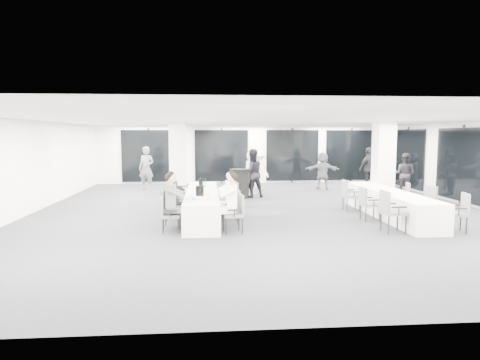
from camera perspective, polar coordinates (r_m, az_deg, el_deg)
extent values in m
cube|color=#27272C|center=(13.25, 3.09, -4.26)|extent=(14.00, 16.00, 0.02)
cube|color=white|center=(13.04, 3.16, 8.02)|extent=(14.00, 16.00, 0.02)
cube|color=white|center=(13.99, -26.66, 1.48)|extent=(0.02, 16.00, 2.80)
cube|color=white|center=(21.02, 0.24, 3.42)|extent=(14.00, 0.02, 2.80)
cube|color=white|center=(5.29, 14.68, -4.51)|extent=(14.00, 0.02, 2.80)
cube|color=black|center=(20.96, 0.25, 3.27)|extent=(13.60, 0.06, 2.50)
cube|color=black|center=(16.43, 27.39, 1.85)|extent=(0.06, 14.00, 2.50)
cube|color=white|center=(16.18, -8.28, 2.58)|extent=(0.60, 0.60, 2.80)
cube|color=white|center=(15.16, 18.56, 2.11)|extent=(0.60, 0.60, 2.80)
cube|color=white|center=(12.31, -5.05, -3.24)|extent=(0.90, 5.00, 0.75)
cube|color=white|center=(13.05, 19.30, -3.03)|extent=(0.90, 5.00, 0.75)
cylinder|color=black|center=(16.00, -0.01, -0.49)|extent=(0.68, 0.68, 1.08)
cylinder|color=black|center=(15.95, -0.01, 1.43)|extent=(0.78, 0.78, 0.02)
cube|color=#55585D|center=(10.49, -9.27, -4.73)|extent=(0.46, 0.47, 0.07)
cube|color=#55585D|center=(10.45, -10.39, -3.43)|extent=(0.09, 0.42, 0.42)
cylinder|color=black|center=(10.71, -10.24, -5.74)|extent=(0.03, 0.03, 0.37)
cylinder|color=black|center=(10.35, -10.24, -6.15)|extent=(0.03, 0.03, 0.37)
cylinder|color=black|center=(10.71, -8.29, -5.70)|extent=(0.03, 0.03, 0.37)
cylinder|color=black|center=(10.36, -8.23, -6.11)|extent=(0.03, 0.03, 0.37)
cube|color=black|center=(10.68, -9.30, -3.70)|extent=(0.31, 0.07, 0.04)
cube|color=black|center=(10.24, -9.27, -4.12)|extent=(0.31, 0.07, 0.04)
cube|color=#55585D|center=(11.08, -9.01, -3.93)|extent=(0.48, 0.50, 0.08)
cube|color=#55585D|center=(11.06, -10.17, -2.55)|extent=(0.08, 0.46, 0.46)
cylinder|color=black|center=(11.34, -9.89, -4.97)|extent=(0.04, 0.04, 0.41)
cylinder|color=black|center=(10.95, -10.15, -5.37)|extent=(0.04, 0.04, 0.41)
cylinder|color=black|center=(11.30, -7.86, -4.98)|extent=(0.04, 0.04, 0.41)
cylinder|color=black|center=(10.91, -8.06, -5.38)|extent=(0.04, 0.04, 0.41)
cube|color=black|center=(11.30, -8.88, -2.86)|extent=(0.34, 0.05, 0.04)
cube|color=black|center=(10.81, -9.17, -3.27)|extent=(0.34, 0.05, 0.04)
cube|color=#55585D|center=(11.93, -8.69, -3.20)|extent=(0.51, 0.52, 0.08)
cube|color=#55585D|center=(11.93, -9.76, -1.90)|extent=(0.10, 0.47, 0.46)
cylinder|color=black|center=(12.20, -9.45, -4.19)|extent=(0.04, 0.04, 0.41)
cylinder|color=black|center=(11.81, -9.79, -4.53)|extent=(0.04, 0.04, 0.41)
cylinder|color=black|center=(12.14, -7.57, -4.21)|extent=(0.04, 0.04, 0.41)
cylinder|color=black|center=(11.74, -7.85, -4.56)|extent=(0.04, 0.04, 0.41)
cube|color=black|center=(12.15, -8.50, -2.22)|extent=(0.35, 0.07, 0.04)
cube|color=black|center=(11.66, -8.90, -2.57)|extent=(0.35, 0.07, 0.04)
cube|color=#55585D|center=(12.82, -8.39, -2.45)|extent=(0.60, 0.62, 0.09)
cube|color=#55585D|center=(12.74, -9.45, -1.21)|extent=(0.18, 0.49, 0.49)
cylinder|color=black|center=(13.03, -9.47, -3.49)|extent=(0.04, 0.04, 0.44)
cylinder|color=black|center=(12.62, -9.15, -3.79)|extent=(0.04, 0.04, 0.44)
cylinder|color=black|center=(13.11, -7.63, -3.40)|extent=(0.04, 0.04, 0.44)
cylinder|color=black|center=(12.70, -7.25, -3.70)|extent=(0.04, 0.04, 0.44)
cube|color=black|center=(13.06, -8.62, -1.50)|extent=(0.36, 0.13, 0.04)
cube|color=black|center=(12.54, -8.18, -1.80)|extent=(0.36, 0.13, 0.04)
cube|color=#55585D|center=(14.05, -8.05, -1.70)|extent=(0.57, 0.59, 0.09)
cube|color=#55585D|center=(14.07, -8.99, -0.53)|extent=(0.15, 0.49, 0.49)
cylinder|color=black|center=(14.34, -8.65, -2.61)|extent=(0.04, 0.04, 0.44)
cylinder|color=black|center=(13.94, -9.09, -2.86)|extent=(0.04, 0.04, 0.44)
cylinder|color=black|center=(14.24, -7.00, -2.64)|extent=(0.04, 0.04, 0.44)
cylinder|color=black|center=(13.83, -7.39, -2.90)|extent=(0.04, 0.04, 0.44)
cube|color=black|center=(14.28, -7.80, -0.84)|extent=(0.36, 0.11, 0.04)
cube|color=black|center=(13.77, -8.33, -1.10)|extent=(0.36, 0.11, 0.04)
cube|color=#55585D|center=(10.31, -0.98, -4.68)|extent=(0.50, 0.51, 0.08)
cube|color=#55585D|center=(10.30, 0.19, -3.21)|extent=(0.11, 0.45, 0.45)
cylinder|color=black|center=(10.21, 0.29, -6.15)|extent=(0.03, 0.03, 0.40)
cylinder|color=black|center=(10.58, -0.13, -5.72)|extent=(0.03, 0.03, 0.40)
cylinder|color=black|center=(10.14, -1.86, -6.24)|extent=(0.03, 0.03, 0.40)
cylinder|color=black|center=(10.51, -2.21, -5.80)|extent=(0.03, 0.03, 0.40)
cube|color=black|center=(10.05, -0.73, -4.01)|extent=(0.33, 0.08, 0.04)
cube|color=black|center=(10.52, -1.22, -3.56)|extent=(0.33, 0.08, 0.04)
cube|color=#55585D|center=(11.10, -1.23, -3.93)|extent=(0.44, 0.46, 0.08)
cube|color=#55585D|center=(11.07, -0.14, -2.59)|extent=(0.06, 0.44, 0.44)
cylinder|color=black|center=(10.97, -0.17, -5.31)|extent=(0.03, 0.03, 0.40)
cylinder|color=black|center=(11.34, -0.31, -4.92)|extent=(0.03, 0.03, 0.40)
cylinder|color=black|center=(10.94, -2.19, -5.33)|extent=(0.03, 0.03, 0.40)
cylinder|color=black|center=(11.32, -2.26, -4.95)|extent=(0.03, 0.03, 0.40)
cube|color=black|center=(10.83, -1.17, -3.29)|extent=(0.33, 0.04, 0.04)
cube|color=black|center=(11.31, -1.30, -2.90)|extent=(0.33, 0.04, 0.04)
cube|color=#55585D|center=(11.99, -1.48, -2.98)|extent=(0.53, 0.55, 0.08)
cube|color=#55585D|center=(11.94, -0.37, -1.63)|extent=(0.11, 0.49, 0.49)
cylinder|color=black|center=(11.82, -0.50, -4.39)|extent=(0.04, 0.04, 0.43)
cylinder|color=black|center=(12.24, -0.44, -4.03)|extent=(0.04, 0.04, 0.43)
cylinder|color=black|center=(11.84, -2.55, -4.37)|extent=(0.04, 0.04, 0.43)
cylinder|color=black|center=(12.25, -2.42, -4.02)|extent=(0.04, 0.04, 0.43)
cube|color=black|center=(11.71, -1.54, -2.32)|extent=(0.36, 0.08, 0.04)
cube|color=black|center=(12.23, -1.43, -1.96)|extent=(0.36, 0.08, 0.04)
cube|color=#55585D|center=(12.81, -1.68, -2.47)|extent=(0.48, 0.50, 0.08)
cube|color=#55585D|center=(12.79, -0.67, -1.23)|extent=(0.07, 0.47, 0.47)
cylinder|color=black|center=(12.66, -0.69, -3.72)|extent=(0.04, 0.04, 0.42)
cylinder|color=black|center=(13.07, -0.82, -3.41)|extent=(0.04, 0.04, 0.42)
cylinder|color=black|center=(12.64, -2.55, -3.74)|extent=(0.04, 0.04, 0.42)
cylinder|color=black|center=(13.04, -2.63, -3.44)|extent=(0.04, 0.04, 0.42)
cube|color=black|center=(12.53, -1.61, -1.85)|extent=(0.35, 0.04, 0.04)
cube|color=black|center=(13.04, -1.74, -1.54)|extent=(0.35, 0.04, 0.04)
cube|color=#55585D|center=(13.83, -1.88, -1.76)|extent=(0.56, 0.57, 0.09)
cube|color=#55585D|center=(13.77, -0.91, -0.57)|extent=(0.13, 0.50, 0.49)
cylinder|color=black|center=(13.64, -1.06, -2.98)|extent=(0.04, 0.04, 0.44)
cylinder|color=black|center=(14.06, -0.93, -2.71)|extent=(0.04, 0.04, 0.44)
cylinder|color=black|center=(13.67, -2.85, -2.96)|extent=(0.04, 0.04, 0.44)
cylinder|color=black|center=(14.09, -2.67, -2.69)|extent=(0.04, 0.04, 0.44)
cube|color=black|center=(13.54, -1.99, -1.15)|extent=(0.37, 0.09, 0.04)
cube|color=black|center=(14.07, -1.79, -0.88)|extent=(0.37, 0.09, 0.04)
cube|color=#55585D|center=(10.99, 19.79, -4.14)|extent=(0.51, 0.53, 0.09)
cube|color=#55585D|center=(10.85, 18.72, -2.69)|extent=(0.08, 0.49, 0.49)
cylinder|color=black|center=(11.14, 18.27, -5.32)|extent=(0.04, 0.04, 0.44)
cylinder|color=black|center=(10.76, 19.20, -5.75)|extent=(0.04, 0.04, 0.44)
cylinder|color=black|center=(11.32, 20.24, -5.21)|extent=(0.04, 0.04, 0.44)
cylinder|color=black|center=(10.95, 21.24, -5.63)|extent=(0.04, 0.04, 0.44)
cube|color=black|center=(11.20, 19.23, -2.99)|extent=(0.36, 0.05, 0.04)
cube|color=black|center=(10.73, 20.44, -3.42)|extent=(0.36, 0.05, 0.04)
cube|color=#55585D|center=(12.34, 16.96, -3.16)|extent=(0.46, 0.48, 0.08)
cube|color=#55585D|center=(12.22, 16.07, -1.98)|extent=(0.07, 0.45, 0.45)
cylinder|color=black|center=(12.49, 15.75, -4.13)|extent=(0.04, 0.04, 0.40)
cylinder|color=black|center=(12.13, 16.44, -4.45)|extent=(0.04, 0.04, 0.40)
cylinder|color=black|center=(12.64, 17.39, -4.06)|extent=(0.04, 0.04, 0.40)
cylinder|color=black|center=(12.29, 18.12, -4.37)|extent=(0.04, 0.04, 0.40)
cube|color=black|center=(12.54, 16.54, -2.25)|extent=(0.33, 0.05, 0.04)
cube|color=black|center=(12.10, 17.44, -2.57)|extent=(0.33, 0.05, 0.04)
cube|color=#55585D|center=(13.76, 14.64, -2.11)|extent=(0.47, 0.49, 0.08)
cube|color=#55585D|center=(13.66, 13.79, -1.00)|extent=(0.06, 0.46, 0.46)
cylinder|color=black|center=(13.92, 13.57, -3.02)|extent=(0.04, 0.04, 0.41)
cylinder|color=black|center=(13.54, 14.08, -3.28)|extent=(0.04, 0.04, 0.41)
cylinder|color=black|center=(14.05, 15.13, -2.98)|extent=(0.04, 0.04, 0.41)
cylinder|color=black|center=(13.67, 15.68, -3.23)|extent=(0.04, 0.04, 0.41)
cube|color=black|center=(13.97, 14.33, -1.27)|extent=(0.34, 0.04, 0.04)
cube|color=black|center=(13.50, 15.00, -1.54)|extent=(0.34, 0.04, 0.04)
cube|color=#55585D|center=(11.61, 26.75, -4.03)|extent=(0.56, 0.58, 0.08)
cube|color=#55585D|center=(11.64, 27.85, -2.70)|extent=(0.17, 0.47, 0.46)
cylinder|color=black|center=(11.53, 27.96, -5.41)|extent=(0.04, 0.04, 0.41)
cylinder|color=black|center=(11.91, 27.32, -5.03)|extent=(0.04, 0.04, 0.41)
cylinder|color=black|center=(11.41, 26.03, -5.43)|extent=(0.04, 0.04, 0.41)
cylinder|color=black|center=(11.78, 25.45, -5.05)|extent=(0.04, 0.04, 0.41)
cube|color=black|center=(11.35, 27.18, -3.39)|extent=(0.34, 0.12, 0.04)
cube|color=black|center=(11.82, 26.42, -3.00)|extent=(0.34, 0.12, 0.04)
cube|color=#55585D|center=(12.90, 23.30, -2.95)|extent=(0.54, 0.56, 0.08)
cube|color=#55585D|center=(13.00, 24.11, -1.72)|extent=(0.14, 0.46, 0.46)
cylinder|color=black|center=(12.91, 24.51, -4.10)|extent=(0.04, 0.04, 0.41)
cylinder|color=black|center=(13.22, 23.40, -3.83)|extent=(0.04, 0.04, 0.41)
cylinder|color=black|center=(12.66, 23.11, -4.23)|extent=(0.04, 0.04, 0.41)
cylinder|color=black|center=(12.97, 22.02, -3.95)|extent=(0.04, 0.04, 0.41)
cube|color=black|center=(12.68, 24.04, -2.35)|extent=(0.34, 0.10, 0.04)
cube|color=black|center=(13.07, 22.66, -2.06)|extent=(0.34, 0.10, 0.04)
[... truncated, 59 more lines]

